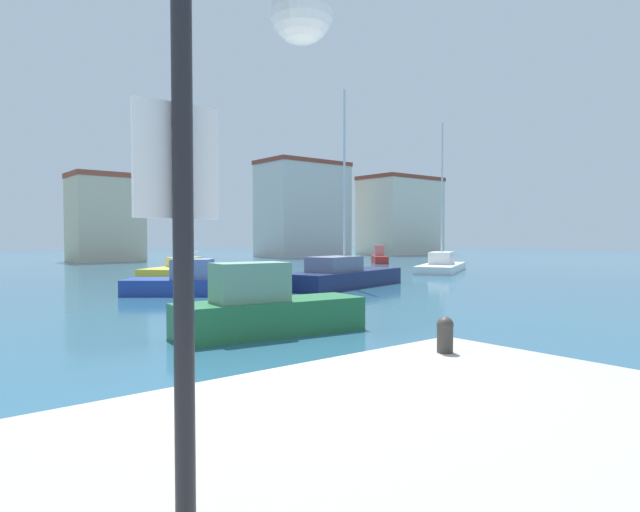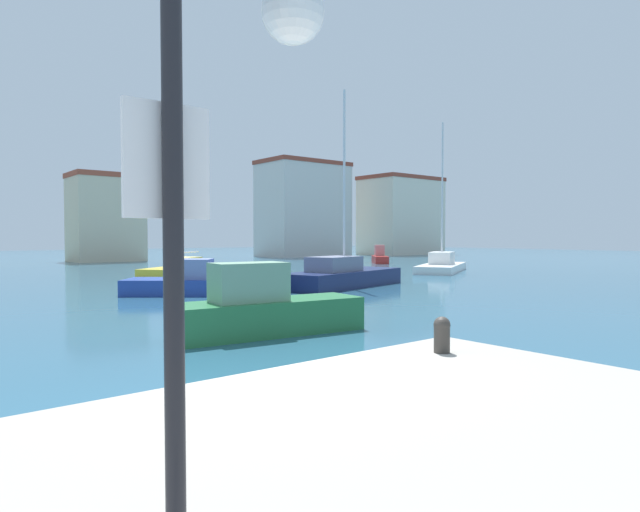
{
  "view_description": "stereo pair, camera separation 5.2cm",
  "coord_description": "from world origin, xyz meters",
  "px_view_note": "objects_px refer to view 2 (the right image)",
  "views": [
    {
      "loc": [
        -3.77,
        -5.61,
        2.49
      ],
      "look_at": [
        16.01,
        18.58,
        1.35
      ],
      "focal_mm": 30.58,
      "sensor_mm": 36.0,
      "label": 1
    },
    {
      "loc": [
        -3.73,
        -5.65,
        2.49
      ],
      "look_at": [
        16.01,
        18.58,
        1.35
      ],
      "focal_mm": 30.58,
      "sensor_mm": 36.0,
      "label": 2
    }
  ],
  "objects_px": {
    "lamppost": "(171,20)",
    "mooring_bollard": "(442,333)",
    "motorboat_red_far_right": "(380,257)",
    "motorboat_blue_near_pier": "(199,283)",
    "sailboat_white_behind_lamppost": "(442,265)",
    "sailboat_yellow_mid_harbor": "(182,268)",
    "motorboat_green_inner_mooring": "(265,309)",
    "sailboat_navy_distant_north": "(342,275)"
  },
  "relations": [
    {
      "from": "sailboat_navy_distant_north",
      "to": "motorboat_red_far_right",
      "type": "xyz_separation_m",
      "value": [
        18.52,
        15.67,
        -0.03
      ]
    },
    {
      "from": "motorboat_green_inner_mooring",
      "to": "sailboat_white_behind_lamppost",
      "type": "bearing_deg",
      "value": 28.75
    },
    {
      "from": "motorboat_red_far_right",
      "to": "sailboat_white_behind_lamppost",
      "type": "relative_size",
      "value": 0.38
    },
    {
      "from": "sailboat_yellow_mid_harbor",
      "to": "motorboat_green_inner_mooring",
      "type": "xyz_separation_m",
      "value": [
        -7.64,
        -21.29,
        0.19
      ]
    },
    {
      "from": "lamppost",
      "to": "sailboat_navy_distant_north",
      "type": "relative_size",
      "value": 0.41
    },
    {
      "from": "sailboat_navy_distant_north",
      "to": "motorboat_red_far_right",
      "type": "bearing_deg",
      "value": 40.24
    },
    {
      "from": "mooring_bollard",
      "to": "sailboat_white_behind_lamppost",
      "type": "relative_size",
      "value": 0.04
    },
    {
      "from": "lamppost",
      "to": "motorboat_blue_near_pier",
      "type": "height_order",
      "value": "lamppost"
    },
    {
      "from": "lamppost",
      "to": "sailboat_yellow_mid_harbor",
      "type": "relative_size",
      "value": 0.36
    },
    {
      "from": "mooring_bollard",
      "to": "sailboat_white_behind_lamppost",
      "type": "height_order",
      "value": "sailboat_white_behind_lamppost"
    },
    {
      "from": "motorboat_green_inner_mooring",
      "to": "motorboat_red_far_right",
      "type": "bearing_deg",
      "value": 40.12
    },
    {
      "from": "sailboat_yellow_mid_harbor",
      "to": "motorboat_green_inner_mooring",
      "type": "bearing_deg",
      "value": -109.73
    },
    {
      "from": "sailboat_navy_distant_north",
      "to": "motorboat_green_inner_mooring",
      "type": "height_order",
      "value": "sailboat_navy_distant_north"
    },
    {
      "from": "sailboat_yellow_mid_harbor",
      "to": "sailboat_white_behind_lamppost",
      "type": "height_order",
      "value": "sailboat_yellow_mid_harbor"
    },
    {
      "from": "sailboat_navy_distant_north",
      "to": "sailboat_white_behind_lamppost",
      "type": "xyz_separation_m",
      "value": [
        13.22,
        4.35,
        -0.1
      ]
    },
    {
      "from": "lamppost",
      "to": "sailboat_white_behind_lamppost",
      "type": "xyz_separation_m",
      "value": [
        29.79,
        21.84,
        -3.04
      ]
    },
    {
      "from": "motorboat_blue_near_pier",
      "to": "sailboat_white_behind_lamppost",
      "type": "distance_m",
      "value": 20.45
    },
    {
      "from": "lamppost",
      "to": "motorboat_blue_near_pier",
      "type": "relative_size",
      "value": 0.63
    },
    {
      "from": "lamppost",
      "to": "mooring_bollard",
      "type": "relative_size",
      "value": 8.57
    },
    {
      "from": "motorboat_blue_near_pier",
      "to": "mooring_bollard",
      "type": "bearing_deg",
      "value": -106.84
    },
    {
      "from": "mooring_bollard",
      "to": "motorboat_green_inner_mooring",
      "type": "xyz_separation_m",
      "value": [
        2.05,
        7.18,
        -0.62
      ]
    },
    {
      "from": "motorboat_blue_near_pier",
      "to": "sailboat_white_behind_lamppost",
      "type": "relative_size",
      "value": 0.6
    },
    {
      "from": "lamppost",
      "to": "motorboat_blue_near_pier",
      "type": "distance_m",
      "value": 21.33
    },
    {
      "from": "lamppost",
      "to": "sailboat_yellow_mid_harbor",
      "type": "bearing_deg",
      "value": 65.03
    },
    {
      "from": "lamppost",
      "to": "motorboat_green_inner_mooring",
      "type": "height_order",
      "value": "lamppost"
    },
    {
      "from": "sailboat_yellow_mid_harbor",
      "to": "sailboat_navy_distant_north",
      "type": "bearing_deg",
      "value": -79.24
    },
    {
      "from": "sailboat_white_behind_lamppost",
      "to": "motorboat_red_far_right",
      "type": "bearing_deg",
      "value": 64.91
    },
    {
      "from": "mooring_bollard",
      "to": "sailboat_navy_distant_north",
      "type": "height_order",
      "value": "sailboat_navy_distant_north"
    },
    {
      "from": "lamppost",
      "to": "motorboat_red_far_right",
      "type": "bearing_deg",
      "value": 43.38
    },
    {
      "from": "mooring_bollard",
      "to": "sailboat_navy_distant_north",
      "type": "xyz_separation_m",
      "value": [
        12.13,
        15.61,
        -0.68
      ]
    },
    {
      "from": "mooring_bollard",
      "to": "sailboat_yellow_mid_harbor",
      "type": "relative_size",
      "value": 0.04
    },
    {
      "from": "mooring_bollard",
      "to": "motorboat_green_inner_mooring",
      "type": "distance_m",
      "value": 7.49
    },
    {
      "from": "motorboat_green_inner_mooring",
      "to": "motorboat_red_far_right",
      "type": "xyz_separation_m",
      "value": [
        28.6,
        24.1,
        -0.09
      ]
    },
    {
      "from": "motorboat_blue_near_pier",
      "to": "motorboat_green_inner_mooring",
      "type": "xyz_separation_m",
      "value": [
        -3.08,
        -9.75,
        0.17
      ]
    },
    {
      "from": "motorboat_blue_near_pier",
      "to": "sailboat_navy_distant_north",
      "type": "bearing_deg",
      "value": -10.7
    },
    {
      "from": "sailboat_navy_distant_north",
      "to": "sailboat_yellow_mid_harbor",
      "type": "xyz_separation_m",
      "value": [
        -2.44,
        12.86,
        -0.13
      ]
    },
    {
      "from": "mooring_bollard",
      "to": "motorboat_red_far_right",
      "type": "distance_m",
      "value": 43.79
    },
    {
      "from": "lamppost",
      "to": "sailboat_white_behind_lamppost",
      "type": "relative_size",
      "value": 0.38
    },
    {
      "from": "motorboat_red_far_right",
      "to": "motorboat_green_inner_mooring",
      "type": "bearing_deg",
      "value": -139.88
    },
    {
      "from": "motorboat_blue_near_pier",
      "to": "motorboat_red_far_right",
      "type": "height_order",
      "value": "motorboat_red_far_right"
    },
    {
      "from": "lamppost",
      "to": "motorboat_green_inner_mooring",
      "type": "bearing_deg",
      "value": 54.37
    },
    {
      "from": "mooring_bollard",
      "to": "sailboat_navy_distant_north",
      "type": "relative_size",
      "value": 0.05
    }
  ]
}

